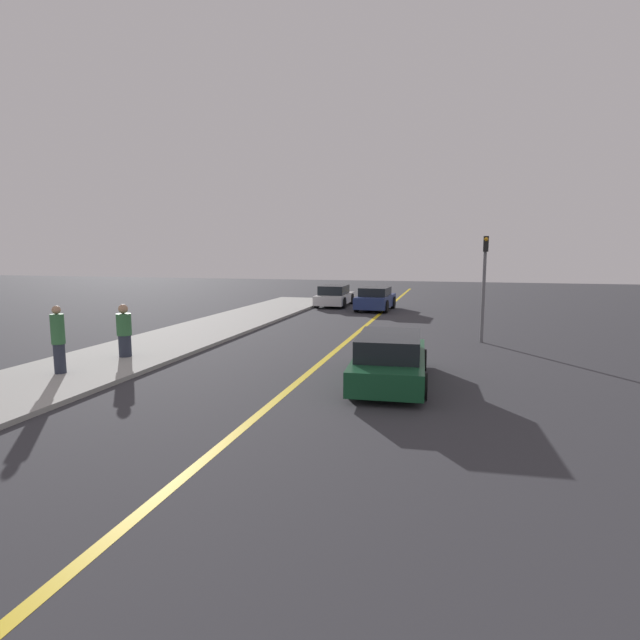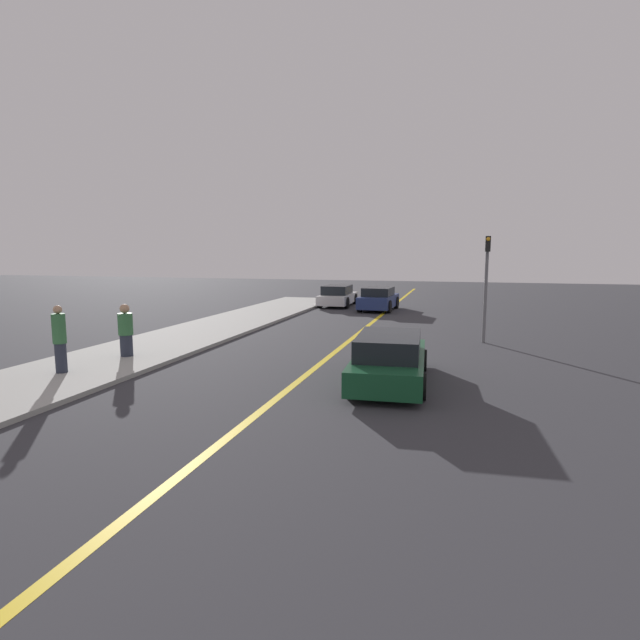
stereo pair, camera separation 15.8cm
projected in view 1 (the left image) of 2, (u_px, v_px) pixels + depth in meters
road_center_line at (334, 352)px, 16.49m from camera, size 0.20×60.00×0.01m
sidewalk_left at (166, 343)px, 17.94m from camera, size 3.74×35.74×0.12m
car_near_right_lane at (390, 359)px, 12.60m from camera, size 2.04×4.63×1.26m
car_ahead_center at (375, 299)px, 28.40m from camera, size 2.00×3.88×1.32m
car_far_distant at (334, 296)px, 30.66m from camera, size 1.90×4.23×1.28m
pedestrian_near_curb at (58, 339)px, 13.04m from camera, size 0.34×0.34×1.79m
pedestrian_mid_group at (124, 331)px, 15.16m from camera, size 0.44×0.44×1.61m
traffic_light at (484, 278)px, 17.96m from camera, size 0.18×0.40×3.85m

